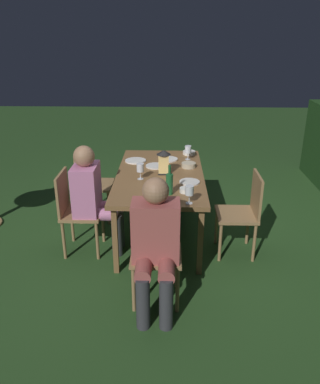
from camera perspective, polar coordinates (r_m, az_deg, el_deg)
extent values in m
plane|color=#26471E|center=(4.56, 0.00, -5.97)|extent=(16.00, 16.00, 0.00)
cube|color=brown|center=(4.27, 0.00, 2.45)|extent=(1.75, 0.94, 0.04)
cube|color=brown|center=(5.17, -4.19, 1.73)|extent=(0.05, 0.05, 0.69)
cube|color=brown|center=(3.72, -6.54, -7.10)|extent=(0.05, 0.05, 0.69)
cube|color=brown|center=(5.15, 4.69, 1.64)|extent=(0.05, 0.05, 0.69)
cube|color=brown|center=(3.70, 5.90, -7.27)|extent=(0.05, 0.05, 0.69)
cube|color=#937047|center=(4.81, -9.31, 1.03)|extent=(0.42, 0.40, 0.03)
cube|color=#937047|center=(4.78, -11.69, 3.56)|extent=(0.40, 0.02, 0.42)
cylinder|color=#937047|center=(5.04, -6.89, -0.61)|extent=(0.03, 0.03, 0.42)
cylinder|color=#937047|center=(4.71, -7.49, -2.34)|extent=(0.03, 0.03, 0.42)
cylinder|color=#937047|center=(5.10, -10.67, -0.57)|extent=(0.03, 0.03, 0.42)
cylinder|color=#937047|center=(4.77, -11.53, -2.26)|extent=(0.03, 0.03, 0.42)
cube|color=#937047|center=(4.07, 11.05, -3.26)|extent=(0.42, 0.40, 0.03)
cube|color=#937047|center=(4.01, 13.93, -0.37)|extent=(0.40, 0.03, 0.42)
cylinder|color=#937047|center=(3.99, 8.78, -7.30)|extent=(0.03, 0.03, 0.42)
cylinder|color=#937047|center=(4.30, 8.23, -4.91)|extent=(0.03, 0.03, 0.42)
cylinder|color=#937047|center=(4.05, 13.59, -7.24)|extent=(0.03, 0.03, 0.42)
cylinder|color=#937047|center=(4.36, 12.69, -4.90)|extent=(0.03, 0.03, 0.42)
cube|color=#937047|center=(3.31, -0.57, -9.22)|extent=(0.40, 0.42, 0.03)
cube|color=#937047|center=(3.36, -0.46, -4.28)|extent=(0.03, 0.40, 0.42)
cylinder|color=#937047|center=(3.30, 2.57, -14.15)|extent=(0.03, 0.03, 0.42)
cylinder|color=#937047|center=(3.31, -3.87, -14.03)|extent=(0.03, 0.03, 0.42)
cylinder|color=#937047|center=(3.57, 2.49, -10.89)|extent=(0.03, 0.03, 0.42)
cylinder|color=#937047|center=(3.58, -3.38, -10.79)|extent=(0.03, 0.03, 0.42)
cube|color=#9E4C47|center=(3.13, -0.62, -5.67)|extent=(0.24, 0.38, 0.50)
sphere|color=#997051|center=(2.98, -0.65, 0.18)|extent=(0.21, 0.21, 0.21)
cylinder|color=#9E4C47|center=(3.12, 0.98, -10.74)|extent=(0.36, 0.13, 0.13)
cylinder|color=#9E4C47|center=(3.13, -2.38, -10.69)|extent=(0.36, 0.13, 0.13)
cylinder|color=#333338|center=(3.14, 0.91, -15.99)|extent=(0.11, 0.11, 0.45)
cylinder|color=#333338|center=(3.14, -2.50, -15.92)|extent=(0.11, 0.11, 0.45)
cube|color=#937047|center=(4.11, -11.24, -3.00)|extent=(0.42, 0.40, 0.03)
cube|color=#937047|center=(4.07, -14.05, -0.08)|extent=(0.40, 0.02, 0.42)
cylinder|color=#937047|center=(4.33, -8.32, -4.71)|extent=(0.03, 0.03, 0.42)
cylinder|color=#937047|center=(4.02, -9.15, -7.05)|extent=(0.03, 0.03, 0.42)
cylinder|color=#937047|center=(4.40, -12.70, -4.58)|extent=(0.03, 0.03, 0.42)
cylinder|color=#937047|center=(4.10, -13.86, -6.87)|extent=(0.03, 0.03, 0.42)
cube|color=#C675A3|center=(3.99, -10.68, 0.42)|extent=(0.38, 0.24, 0.50)
sphere|color=#997051|center=(3.88, -11.05, 5.14)|extent=(0.21, 0.21, 0.21)
cylinder|color=#C675A3|center=(4.14, -8.30, -2.17)|extent=(0.13, 0.36, 0.13)
cylinder|color=#C675A3|center=(3.98, -8.72, -3.25)|extent=(0.13, 0.36, 0.13)
cylinder|color=#333338|center=(4.22, -5.97, -5.14)|extent=(0.11, 0.11, 0.45)
cylinder|color=#333338|center=(4.06, -6.29, -6.32)|extent=(0.11, 0.11, 0.45)
cube|color=black|center=(4.25, 0.53, 2.82)|extent=(0.12, 0.12, 0.01)
cube|color=#F9D17A|center=(4.22, 0.54, 4.19)|extent=(0.11, 0.11, 0.20)
cone|color=black|center=(4.18, 0.55, 5.82)|extent=(0.15, 0.15, 0.05)
cylinder|color=#1E5B2D|center=(3.68, 1.39, 1.13)|extent=(0.07, 0.07, 0.20)
cylinder|color=#1E5B2D|center=(3.63, 1.41, 3.26)|extent=(0.03, 0.03, 0.09)
cylinder|color=silver|center=(4.10, -2.87, 1.93)|extent=(0.06, 0.06, 0.00)
cylinder|color=silver|center=(4.09, -2.88, 2.48)|extent=(0.01, 0.01, 0.08)
cylinder|color=silver|center=(4.06, -2.90, 3.58)|extent=(0.08, 0.08, 0.08)
cylinder|color=maroon|center=(4.07, -2.90, 3.26)|extent=(0.07, 0.07, 0.03)
cylinder|color=silver|center=(3.53, 4.26, -1.63)|extent=(0.06, 0.06, 0.00)
cylinder|color=silver|center=(3.51, 4.28, -1.00)|extent=(0.01, 0.01, 0.08)
cylinder|color=silver|center=(3.48, 4.32, 0.24)|extent=(0.08, 0.08, 0.08)
cylinder|color=maroon|center=(3.49, 4.31, -0.12)|extent=(0.07, 0.07, 0.03)
cylinder|color=silver|center=(4.74, 4.07, 4.79)|extent=(0.06, 0.06, 0.00)
cylinder|color=silver|center=(4.73, 4.09, 5.27)|extent=(0.01, 0.01, 0.08)
cylinder|color=silver|center=(4.70, 4.12, 6.23)|extent=(0.08, 0.08, 0.08)
cylinder|color=maroon|center=(4.71, 4.11, 5.95)|extent=(0.07, 0.07, 0.03)
cylinder|color=silver|center=(4.01, 4.33, 1.48)|extent=(0.21, 0.21, 0.01)
cylinder|color=silver|center=(4.47, -0.67, 3.82)|extent=(0.22, 0.22, 0.01)
cylinder|color=white|center=(4.71, 1.19, 4.81)|extent=(0.23, 0.23, 0.01)
cylinder|color=white|center=(4.67, -3.59, 4.59)|extent=(0.25, 0.25, 0.01)
cylinder|color=#9E5138|center=(3.75, -0.79, 0.32)|extent=(0.16, 0.16, 0.05)
cylinder|color=#424C1E|center=(3.75, -0.79, 0.46)|extent=(0.13, 0.13, 0.01)
cylinder|color=silver|center=(4.94, 4.26, 5.75)|extent=(0.16, 0.16, 0.04)
cylinder|color=tan|center=(4.94, 4.27, 5.85)|extent=(0.13, 0.13, 0.01)
cylinder|color=#BCAD8E|center=(4.45, 4.20, 3.95)|extent=(0.16, 0.16, 0.05)
cylinder|color=#477533|center=(4.45, 4.21, 4.08)|extent=(0.14, 0.14, 0.02)
cylinder|color=silver|center=(3.76, 3.80, 0.28)|extent=(0.12, 0.12, 0.04)
cylinder|color=beige|center=(3.76, 3.80, 0.40)|extent=(0.10, 0.10, 0.01)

